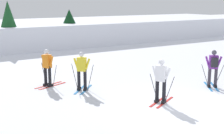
# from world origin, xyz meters

# --- Properties ---
(ground_plane) EXTENTS (120.00, 120.00, 0.00)m
(ground_plane) POSITION_xyz_m (0.00, 0.00, 0.00)
(ground_plane) COLOR white
(far_snow_ridge) EXTENTS (80.00, 7.03, 1.90)m
(far_snow_ridge) POSITION_xyz_m (0.00, 18.69, 0.95)
(far_snow_ridge) COLOR white
(far_snow_ridge) RESTS_ON ground
(skier_orange) EXTENTS (1.63, 0.95, 1.71)m
(skier_orange) POSITION_xyz_m (-3.17, 5.57, 0.92)
(skier_orange) COLOR red
(skier_orange) RESTS_ON ground
(skier_white) EXTENTS (1.59, 1.07, 1.71)m
(skier_white) POSITION_xyz_m (-0.43, 0.98, 0.92)
(skier_white) COLOR red
(skier_white) RESTS_ON ground
(skier_purple) EXTENTS (1.25, 1.50, 1.71)m
(skier_purple) POSITION_xyz_m (3.00, 1.42, 0.95)
(skier_purple) COLOR #237AC6
(skier_purple) RESTS_ON ground
(skier_yellow) EXTENTS (1.37, 1.41, 1.71)m
(skier_yellow) POSITION_xyz_m (-2.17, 4.13, 0.92)
(skier_yellow) COLOR #237AC6
(skier_yellow) RESTS_ON ground
(conifer_far_left) EXTENTS (1.95, 1.95, 3.84)m
(conifer_far_left) POSITION_xyz_m (-1.95, 16.54, 2.17)
(conifer_far_left) COLOR #513823
(conifer_far_left) RESTS_ON ground
(conifer_far_right) EXTENTS (2.07, 2.07, 3.10)m
(conifer_far_right) POSITION_xyz_m (3.54, 17.70, 1.95)
(conifer_far_right) COLOR #513823
(conifer_far_right) RESTS_ON ground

